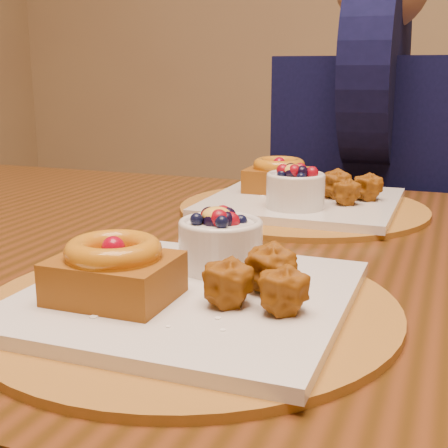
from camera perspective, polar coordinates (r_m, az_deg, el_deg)
The scene contains 5 objects.
dining_table at distance 0.79m, azimuth 3.29°, elevation -7.55°, with size 1.60×0.90×0.76m.
place_setting_near at distance 0.57m, azimuth -3.30°, elevation -5.64°, with size 0.38×0.38×0.08m.
place_setting_far at distance 0.96m, azimuth 7.07°, elevation 2.47°, with size 0.38×0.38×0.08m.
chair_far at distance 1.55m, azimuth 15.12°, elevation -6.28°, with size 0.49×0.49×0.80m.
diner at distance 1.31m, azimuth 13.47°, elevation 7.02°, with size 0.47×0.46×0.77m.
Camera 1 is at (0.15, -0.58, 0.97)m, focal length 50.00 mm.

